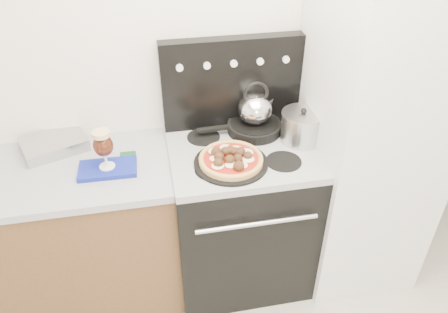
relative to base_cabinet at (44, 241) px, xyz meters
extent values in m
cube|color=white|center=(1.02, 0.30, 0.82)|extent=(3.50, 0.01, 2.50)
cube|color=brown|center=(0.00, 0.00, 0.00)|extent=(1.45, 0.60, 0.86)
cube|color=#A9A9B4|center=(0.00, 0.00, 0.45)|extent=(1.48, 0.63, 0.04)
cube|color=black|center=(1.10, -0.02, 0.01)|extent=(0.76, 0.65, 0.88)
cube|color=#ADADB2|center=(1.10, -0.02, 0.47)|extent=(0.76, 0.65, 0.04)
cube|color=black|center=(1.10, 0.25, 0.74)|extent=(0.76, 0.08, 0.50)
cube|color=silver|center=(1.80, -0.05, 0.52)|extent=(0.64, 0.68, 1.90)
cube|color=silver|center=(0.14, 0.19, 0.50)|extent=(0.38, 0.33, 0.06)
cube|color=navy|center=(0.42, -0.06, 0.48)|extent=(0.28, 0.17, 0.02)
cylinder|color=black|center=(1.02, -0.14, 0.50)|extent=(0.41, 0.41, 0.01)
cylinder|color=black|center=(1.21, 0.13, 0.52)|extent=(0.31, 0.31, 0.05)
cylinder|color=#BBBBBB|center=(1.43, 0.00, 0.57)|extent=(0.24, 0.24, 0.16)
camera|label=1|loc=(0.65, -1.86, 1.77)|focal=35.00mm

